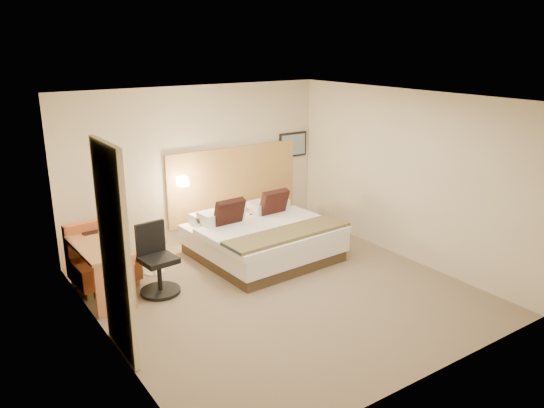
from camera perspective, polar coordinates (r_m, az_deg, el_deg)
floor at (r=7.62m, az=0.92°, el=-9.42°), size 4.80×5.00×0.02m
ceiling at (r=6.85m, az=1.03°, el=11.40°), size 4.80×5.00×0.02m
wall_back at (r=9.21m, az=-8.07°, el=4.14°), size 4.80×0.02×2.70m
wall_front at (r=5.38m, az=16.63°, el=-5.95°), size 4.80×0.02×2.70m
wall_left at (r=6.12m, az=-17.84°, el=-3.23°), size 0.02×5.00×2.70m
wall_right at (r=8.68m, az=14.12°, el=2.99°), size 0.02×5.00×2.70m
headboard_panel at (r=9.59m, az=-4.11°, el=2.32°), size 2.60×0.04×1.30m
art_frame at (r=10.18m, az=2.26°, el=6.40°), size 0.62×0.03×0.47m
art_canvas at (r=10.17m, az=2.33°, el=6.38°), size 0.54×0.01×0.39m
lamp_arm at (r=9.03m, az=-9.75°, el=2.50°), size 0.02×0.12×0.02m
lamp_shade at (r=8.98m, az=-9.59°, el=2.42°), size 0.15×0.15×0.15m
curtain at (r=5.95m, az=-16.57°, el=-5.03°), size 0.06×0.90×2.42m
bottle_a at (r=8.20m, az=-13.14°, el=-3.36°), size 0.07×0.07×0.18m
bottle_b at (r=8.19m, az=-12.86°, el=-3.37°), size 0.07×0.07×0.18m
menu_folder at (r=8.14m, az=-12.43°, el=-3.39°), size 0.12×0.08×0.20m
bed at (r=8.65m, az=-1.09°, el=-3.64°), size 2.15×2.11×1.01m
lounge_chair at (r=8.09m, az=-17.84°, el=-5.78°), size 0.89×0.79×0.90m
side_table at (r=8.27m, az=-12.69°, el=-5.44°), size 0.58×0.58×0.50m
desk at (r=7.58m, az=-17.95°, el=-5.34°), size 0.60×1.25×0.77m
desk_chair at (r=7.59m, az=-12.26°, el=-6.44°), size 0.61×0.61×0.99m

